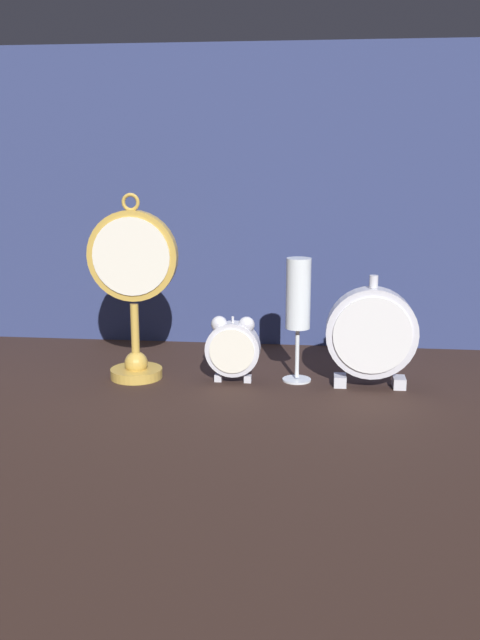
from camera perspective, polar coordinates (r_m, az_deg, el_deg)
name	(u,v)px	position (r m, az deg, el deg)	size (l,w,h in m)	color
ground_plane	(235,396)	(1.13, -0.44, -6.09)	(4.00, 4.00, 0.00)	black
fabric_backdrop_drape	(254,199)	(1.39, 1.11, 9.63)	(1.60, 0.01, 0.57)	navy
pocket_watch_on_stand	(133,290)	(1.19, -8.52, 2.40)	(0.15, 0.09, 0.31)	gold
alarm_clock_twin_bell	(233,346)	(1.18, -0.58, -2.10)	(0.09, 0.03, 0.11)	silver
mantel_clock_silver	(371,334)	(1.16, 10.48, -1.10)	(0.15, 0.04, 0.18)	silver
champagne_flute	(298,302)	(1.17, 4.67, 1.44)	(0.05, 0.05, 0.21)	silver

